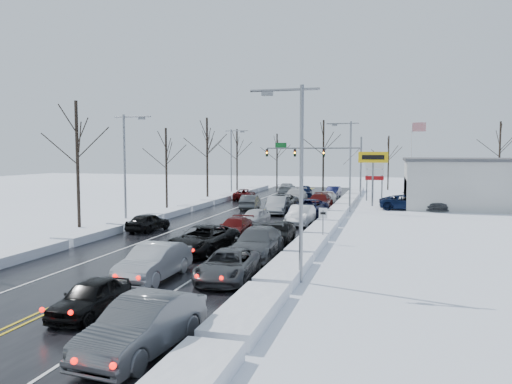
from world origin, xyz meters
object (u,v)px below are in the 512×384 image
(queued_car_0, at_px, (91,315))
(tires_plus_sign, at_px, (373,161))
(oncoming_car_0, at_px, (250,209))
(flagpole, at_px, (413,152))
(traffic_signal_mast, at_px, (323,156))
(dealership_building, at_px, (502,183))

(queued_car_0, bearing_deg, tires_plus_sign, 77.91)
(queued_car_0, distance_m, oncoming_car_0, 34.12)
(tires_plus_sign, xyz_separation_m, flagpole, (4.67, 14.01, 0.93))
(traffic_signal_mast, relative_size, flagpole, 1.33)
(traffic_signal_mast, bearing_deg, tires_plus_sign, -59.54)
(traffic_signal_mast, distance_m, flagpole, 11.90)
(queued_car_0, relative_size, oncoming_car_0, 0.84)
(tires_plus_sign, xyz_separation_m, oncoming_car_0, (-12.18, -6.63, -4.99))
(traffic_signal_mast, height_order, flagpole, flagpole)
(tires_plus_sign, relative_size, flagpole, 0.60)
(oncoming_car_0, bearing_deg, flagpole, -135.85)
(tires_plus_sign, distance_m, oncoming_car_0, 14.74)
(flagpole, relative_size, oncoming_car_0, 2.17)
(traffic_signal_mast, height_order, tires_plus_sign, traffic_signal_mast)
(queued_car_0, xyz_separation_m, oncoming_car_0, (-3.50, 33.94, 0.00))
(tires_plus_sign, bearing_deg, queued_car_0, -102.07)
(traffic_signal_mast, height_order, queued_car_0, traffic_signal_mast)
(traffic_signal_mast, xyz_separation_m, dealership_building, (20.53, -9.99, -2.82))
(flagpole, height_order, dealership_building, flagpole)
(dealership_building, bearing_deg, flagpole, 126.27)
(flagpole, bearing_deg, tires_plus_sign, -108.44)
(flagpole, distance_m, queued_car_0, 56.50)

